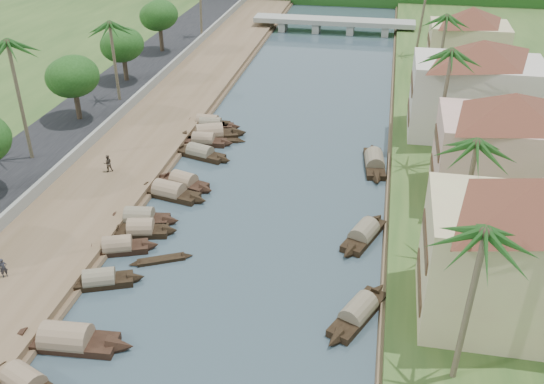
% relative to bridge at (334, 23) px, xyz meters
% --- Properties ---
extents(ground, '(220.00, 220.00, 0.00)m').
position_rel_bridge_xyz_m(ground, '(-0.00, -72.00, -1.72)').
color(ground, '#33434C').
rests_on(ground, ground).
extents(left_bank, '(10.00, 180.00, 0.80)m').
position_rel_bridge_xyz_m(left_bank, '(-16.00, -52.00, -1.32)').
color(left_bank, brown).
rests_on(left_bank, ground).
extents(right_bank, '(16.00, 180.00, 1.20)m').
position_rel_bridge_xyz_m(right_bank, '(19.00, -52.00, -1.12)').
color(right_bank, '#2B4A1D').
rests_on(right_bank, ground).
extents(road, '(8.00, 180.00, 1.40)m').
position_rel_bridge_xyz_m(road, '(-24.50, -52.00, -1.02)').
color(road, black).
rests_on(road, ground).
extents(retaining_wall, '(0.40, 180.00, 1.10)m').
position_rel_bridge_xyz_m(retaining_wall, '(-20.20, -52.00, -0.37)').
color(retaining_wall, gray).
rests_on(retaining_wall, left_bank).
extents(bridge, '(28.00, 4.00, 2.40)m').
position_rel_bridge_xyz_m(bridge, '(0.00, 0.00, 0.00)').
color(bridge, gray).
rests_on(bridge, ground).
extents(building_near, '(14.85, 14.85, 10.20)m').
position_rel_bridge_xyz_m(building_near, '(18.99, -74.00, 4.66)').
color(building_near, '#C6C085').
rests_on(building_near, right_bank).
extents(building_mid, '(14.11, 14.11, 9.70)m').
position_rel_bridge_xyz_m(building_mid, '(19.99, -58.00, 4.41)').
color(building_mid, '#D39E95').
rests_on(building_mid, right_bank).
extents(building_far, '(15.59, 15.59, 10.20)m').
position_rel_bridge_xyz_m(building_far, '(18.99, -44.00, 4.66)').
color(building_far, beige).
rests_on(building_far, right_bank).
extents(building_distant, '(12.62, 12.62, 9.20)m').
position_rel_bridge_xyz_m(building_distant, '(19.99, -24.00, 4.16)').
color(building_distant, '#C6C085').
rests_on(building_distant, right_bank).
extents(sampan_1, '(6.79, 4.03, 2.03)m').
position_rel_bridge_xyz_m(sampan_1, '(-9.73, -84.66, -1.31)').
color(sampan_1, black).
rests_on(sampan_1, ground).
extents(sampan_2, '(9.23, 2.48, 2.38)m').
position_rel_bridge_xyz_m(sampan_2, '(-9.01, -80.83, -1.30)').
color(sampan_2, black).
rests_on(sampan_2, ground).
extents(sampan_3, '(6.71, 3.68, 1.85)m').
position_rel_bridge_xyz_m(sampan_3, '(-9.61, -74.63, -1.32)').
color(sampan_3, black).
rests_on(sampan_3, ground).
extents(sampan_4, '(6.71, 3.61, 1.93)m').
position_rel_bridge_xyz_m(sampan_4, '(-10.05, -70.36, -1.31)').
color(sampan_4, black).
rests_on(sampan_4, ground).
extents(sampan_5, '(6.40, 2.85, 2.02)m').
position_rel_bridge_xyz_m(sampan_5, '(-9.17, -67.65, -1.31)').
color(sampan_5, black).
rests_on(sampan_5, ground).
extents(sampan_6, '(7.16, 2.47, 2.12)m').
position_rel_bridge_xyz_m(sampan_6, '(-9.95, -65.98, -1.31)').
color(sampan_6, black).
rests_on(sampan_6, ground).
extents(sampan_7, '(8.19, 3.34, 2.15)m').
position_rel_bridge_xyz_m(sampan_7, '(-9.00, -61.10, -1.31)').
color(sampan_7, black).
rests_on(sampan_7, ground).
extents(sampan_8, '(6.83, 3.56, 2.09)m').
position_rel_bridge_xyz_m(sampan_8, '(-8.27, -59.03, -1.31)').
color(sampan_8, black).
rests_on(sampan_8, ground).
extents(sampan_9, '(7.63, 3.53, 1.94)m').
position_rel_bridge_xyz_m(sampan_9, '(-8.58, -52.60, -1.31)').
color(sampan_9, black).
rests_on(sampan_9, ground).
extents(sampan_10, '(6.88, 1.86, 1.92)m').
position_rel_bridge_xyz_m(sampan_10, '(-9.13, -49.54, -1.32)').
color(sampan_10, black).
rests_on(sampan_10, ground).
extents(sampan_11, '(8.62, 4.81, 2.42)m').
position_rel_bridge_xyz_m(sampan_11, '(-8.94, -47.73, -1.30)').
color(sampan_11, black).
rests_on(sampan_11, ground).
extents(sampan_12, '(7.25, 1.78, 1.77)m').
position_rel_bridge_xyz_m(sampan_12, '(-9.60, -45.09, -1.32)').
color(sampan_12, black).
rests_on(sampan_12, ground).
extents(sampan_13, '(7.10, 1.75, 1.98)m').
position_rel_bridge_xyz_m(sampan_13, '(-10.08, -44.65, -1.31)').
color(sampan_13, black).
rests_on(sampan_13, ground).
extents(sampan_14, '(4.73, 7.95, 1.99)m').
position_rel_bridge_xyz_m(sampan_14, '(9.19, -74.66, -1.31)').
color(sampan_14, black).
rests_on(sampan_14, ground).
extents(sampan_15, '(4.17, 7.69, 2.07)m').
position_rel_bridge_xyz_m(sampan_15, '(9.01, -64.85, -1.31)').
color(sampan_15, black).
rests_on(sampan_15, ground).
extents(sampan_16, '(2.64, 9.06, 2.18)m').
position_rel_bridge_xyz_m(sampan_16, '(9.32, -51.36, -1.31)').
color(sampan_16, black).
rests_on(sampan_16, ground).
extents(canoe_1, '(4.89, 2.96, 0.82)m').
position_rel_bridge_xyz_m(canoe_1, '(-6.24, -70.96, -1.62)').
color(canoe_1, black).
rests_on(canoe_1, ground).
extents(canoe_2, '(5.84, 1.07, 0.85)m').
position_rel_bridge_xyz_m(canoe_2, '(-7.61, -48.28, -1.62)').
color(canoe_2, black).
rests_on(canoe_2, ground).
extents(palm_0, '(3.20, 3.20, 11.57)m').
position_rel_bridge_xyz_m(palm_0, '(15.00, -80.11, 9.26)').
color(palm_0, brown).
rests_on(palm_0, ground).
extents(palm_1, '(3.20, 3.20, 10.88)m').
position_rel_bridge_xyz_m(palm_1, '(16.00, -67.58, 8.59)').
color(palm_1, brown).
rests_on(palm_1, ground).
extents(palm_2, '(3.20, 3.20, 12.71)m').
position_rel_bridge_xyz_m(palm_2, '(15.00, -52.16, 10.35)').
color(palm_2, brown).
rests_on(palm_2, ground).
extents(palm_3, '(3.20, 3.20, 11.21)m').
position_rel_bridge_xyz_m(palm_3, '(16.00, -32.07, 8.91)').
color(palm_3, brown).
rests_on(palm_3, ground).
extents(palm_5, '(3.20, 3.20, 13.09)m').
position_rel_bridge_xyz_m(palm_5, '(-24.00, -58.58, 10.91)').
color(palm_5, brown).
rests_on(palm_5, ground).
extents(palm_6, '(3.20, 3.20, 10.78)m').
position_rel_bridge_xyz_m(palm_6, '(-22.00, -41.77, 8.70)').
color(palm_6, brown).
rests_on(palm_6, ground).
extents(tree_3, '(5.39, 5.39, 7.14)m').
position_rel_bridge_xyz_m(tree_3, '(-24.00, -48.31, 4.54)').
color(tree_3, '#453527').
rests_on(tree_3, ground).
extents(tree_4, '(5.11, 5.11, 6.80)m').
position_rel_bridge_xyz_m(tree_4, '(-24.00, -34.78, 4.30)').
color(tree_4, '#453527').
rests_on(tree_4, ground).
extents(tree_5, '(5.13, 5.13, 7.42)m').
position_rel_bridge_xyz_m(tree_5, '(-24.00, -21.00, 4.91)').
color(tree_5, '#453527').
rests_on(tree_5, ground).
extents(tree_6, '(4.33, 4.33, 7.37)m').
position_rel_bridge_xyz_m(tree_6, '(24.00, -43.88, 4.95)').
color(tree_6, '#453527').
rests_on(tree_6, ground).
extents(person_near, '(0.65, 0.64, 1.51)m').
position_rel_bridge_xyz_m(person_near, '(-16.28, -75.92, -0.17)').
color(person_near, '#24252C').
rests_on(person_near, left_bank).
extents(person_far, '(1.04, 0.99, 1.70)m').
position_rel_bridge_xyz_m(person_far, '(-15.86, -58.85, -0.07)').
color(person_far, '#383027').
rests_on(person_far, left_bank).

